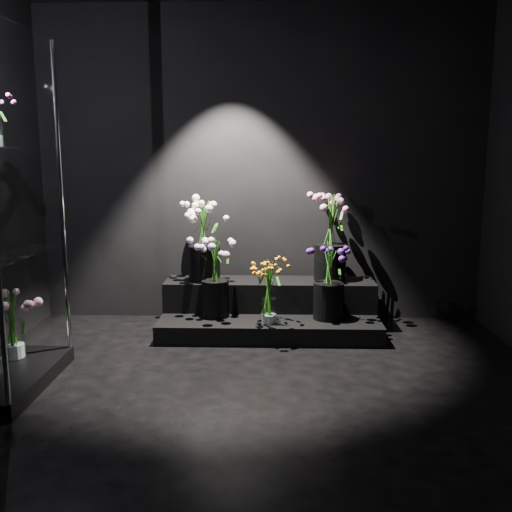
{
  "coord_description": "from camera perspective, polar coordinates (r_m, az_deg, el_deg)",
  "views": [
    {
      "loc": [
        0.12,
        -3.18,
        1.5
      ],
      "look_at": [
        -0.02,
        1.2,
        0.72
      ],
      "focal_mm": 40.0,
      "sensor_mm": 36.0,
      "label": 1
    }
  ],
  "objects": [
    {
      "name": "floor",
      "position": [
        3.52,
        -0.3,
        -15.17
      ],
      "size": [
        4.0,
        4.0,
        0.0
      ],
      "primitive_type": "plane",
      "color": "black",
      "rests_on": "ground"
    },
    {
      "name": "bouquet_orange_bells",
      "position": [
        4.58,
        1.32,
        -3.31
      ],
      "size": [
        0.29,
        0.29,
        0.55
      ],
      "rotation": [
        0.0,
        0.0,
        0.14
      ],
      "color": "white",
      "rests_on": "display_riser"
    },
    {
      "name": "bouquet_cream_roses",
      "position": [
        4.97,
        -5.24,
        2.0
      ],
      "size": [
        0.5,
        0.5,
        0.69
      ],
      "rotation": [
        0.0,
        0.0,
        -0.28
      ],
      "color": "black",
      "rests_on": "display_riser"
    },
    {
      "name": "bouquet_pink_roses",
      "position": [
        5.02,
        7.47,
        2.14
      ],
      "size": [
        0.44,
        0.44,
        0.76
      ],
      "rotation": [
        0.0,
        0.0,
        0.36
      ],
      "color": "black",
      "rests_on": "display_riser"
    },
    {
      "name": "display_riser",
      "position": [
        4.99,
        1.36,
        -5.39
      ],
      "size": [
        1.84,
        0.82,
        0.41
      ],
      "color": "black",
      "rests_on": "floor"
    },
    {
      "name": "wall_front",
      "position": [
        1.19,
        -3.86,
        5.25
      ],
      "size": [
        4.0,
        0.0,
        4.0
      ],
      "primitive_type": "plane",
      "rotation": [
        -1.57,
        0.0,
        0.0
      ],
      "color": "black",
      "rests_on": "floor"
    },
    {
      "name": "bouquet_purple",
      "position": [
        4.74,
        7.3,
        -2.14
      ],
      "size": [
        0.37,
        0.37,
        0.64
      ],
      "rotation": [
        0.0,
        0.0,
        -0.13
      ],
      "color": "black",
      "rests_on": "display_riser"
    },
    {
      "name": "bouquet_lilac",
      "position": [
        4.76,
        -4.11,
        -1.45
      ],
      "size": [
        0.46,
        0.46,
        0.67
      ],
      "rotation": [
        0.0,
        0.0,
        0.22
      ],
      "color": "black",
      "rests_on": "display_riser"
    },
    {
      "name": "bouquet_case_base_pink",
      "position": [
        4.31,
        -23.25,
        -6.2
      ],
      "size": [
        0.38,
        0.38,
        0.47
      ],
      "rotation": [
        0.0,
        0.0,
        -0.33
      ],
      "color": "white",
      "rests_on": "display_case"
    },
    {
      "name": "wall_back",
      "position": [
        5.18,
        0.49,
        8.96
      ],
      "size": [
        4.0,
        0.0,
        4.0
      ],
      "primitive_type": "plane",
      "rotation": [
        1.57,
        0.0,
        0.0
      ],
      "color": "black",
      "rests_on": "floor"
    }
  ]
}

